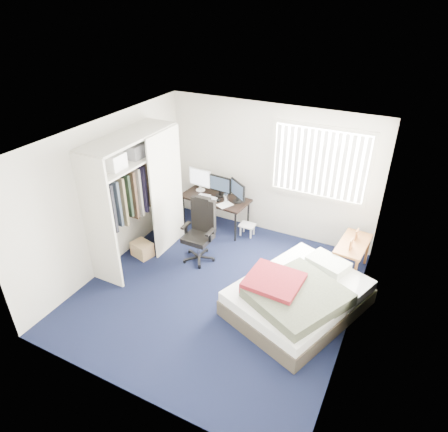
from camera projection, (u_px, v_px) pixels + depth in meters
ground at (218, 291)px, 6.35m from camera, size 4.20×4.20×0.00m
room_shell at (217, 208)px, 5.60m from camera, size 4.20×4.20×4.20m
window_assembly at (320, 163)px, 6.78m from camera, size 1.72×0.09×1.32m
closet at (134, 187)px, 6.54m from camera, size 0.64×1.84×2.22m
desk at (216, 195)px, 7.73m from camera, size 1.39×0.73×1.11m
office_chair at (200, 236)px, 6.93m from camera, size 0.55×0.54×1.14m
footstool at (247, 227)px, 7.69m from camera, size 0.29×0.23×0.24m
nightstand at (353, 246)px, 6.51m from camera, size 0.49×0.89×0.77m
bed at (297, 296)px, 5.83m from camera, size 2.05×2.33×0.64m
pine_box at (142, 249)px, 7.12m from camera, size 0.41×0.35×0.27m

